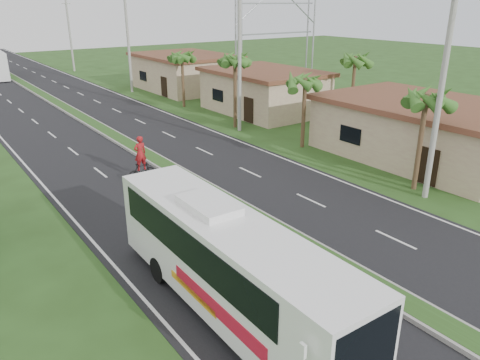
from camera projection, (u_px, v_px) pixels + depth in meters
ground at (336, 266)px, 17.37m from camera, size 180.00×180.00×0.00m
road_asphalt at (124, 143)px, 32.52m from camera, size 14.00×160.00×0.02m
median_strip at (124, 141)px, 32.49m from camera, size 1.20×160.00×0.18m
lane_edge_left at (21, 161)px, 28.87m from camera, size 0.12×160.00×0.01m
lane_edge_right at (206, 128)px, 36.18m from camera, size 0.12×160.00×0.01m
shop_near at (425, 130)px, 28.91m from camera, size 8.60×12.60×3.52m
shop_mid at (264, 91)px, 41.02m from camera, size 7.60×10.60×3.67m
shop_far at (185, 72)px, 51.60m from camera, size 8.60×11.60×3.82m
palm_verge_a at (426, 99)px, 22.85m from camera, size 2.40×2.40×5.45m
palm_verge_b at (305, 82)px, 30.03m from camera, size 2.40×2.40×5.05m
palm_verge_c at (235, 60)px, 34.74m from camera, size 2.40×2.40×5.85m
palm_verge_d at (182, 57)px, 42.04m from camera, size 2.40×2.40×5.25m
palm_behind_shop at (355, 60)px, 36.52m from camera, size 2.40×2.40×5.65m
utility_pole_a at (442, 83)px, 21.49m from camera, size 1.60×0.28×11.00m
utility_pole_b at (239, 45)px, 33.39m from camera, size 3.20×0.28×12.00m
utility_pole_c at (128, 37)px, 48.78m from camera, size 1.60×0.28×11.00m
utility_pole_d at (69, 31)px, 64.03m from camera, size 1.60×0.28×10.50m
billboard_lattice at (277, 25)px, 49.67m from camera, size 10.18×1.18×12.07m
coach_bus_main at (227, 259)px, 14.16m from camera, size 2.40×10.71×3.45m
motorcyclist at (141, 163)px, 25.48m from camera, size 1.59×0.51×2.47m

